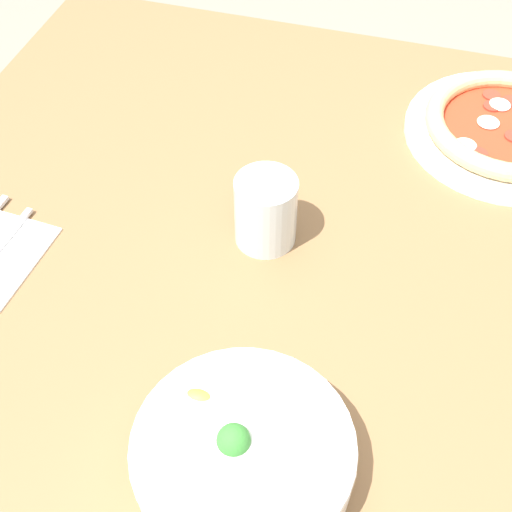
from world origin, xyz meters
TOP-DOWN VIEW (x-y plane):
  - ground_plane at (0.00, 0.00)m, footprint 8.00×8.00m
  - dining_table at (0.00, 0.00)m, footprint 1.27×1.00m
  - pizza at (-0.14, -0.29)m, footprint 0.29×0.29m
  - bowl at (0.08, 0.29)m, footprint 0.21×0.21m
  - glass at (0.14, -0.01)m, footprint 0.08×0.08m

SIDE VIEW (x-z plane):
  - ground_plane at x=0.00m, z-range 0.00..0.00m
  - dining_table at x=0.00m, z-range 0.27..1.00m
  - pizza at x=-0.14m, z-range 0.72..0.76m
  - bowl at x=0.08m, z-range 0.72..0.79m
  - glass at x=0.14m, z-range 0.72..0.82m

